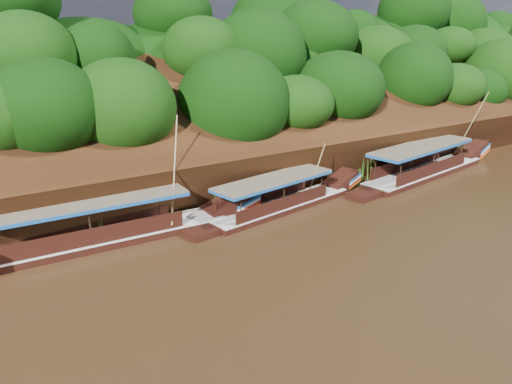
{
  "coord_description": "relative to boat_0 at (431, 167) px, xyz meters",
  "views": [
    {
      "loc": [
        -20.92,
        -18.53,
        11.84
      ],
      "look_at": [
        -4.18,
        7.0,
        1.71
      ],
      "focal_mm": 35.0,
      "sensor_mm": 36.0,
      "label": 1
    }
  ],
  "objects": [
    {
      "name": "ground",
      "position": [
        -13.65,
        -7.3,
        -0.62
      ],
      "size": [
        160.0,
        160.0,
        0.0
      ],
      "primitive_type": "plane",
      "color": "black",
      "rests_on": "ground"
    },
    {
      "name": "riverbank",
      "position": [
        -13.66,
        15.42,
        1.27
      ],
      "size": [
        120.0,
        30.06,
        19.4
      ],
      "color": "black",
      "rests_on": "ground"
    },
    {
      "name": "boat_0",
      "position": [
        0.0,
        0.0,
        0.0
      ],
      "size": [
        17.1,
        4.76,
        7.18
      ],
      "rotation": [
        0.0,
        0.0,
        0.15
      ],
      "color": "black",
      "rests_on": "ground"
    },
    {
      "name": "boat_1",
      "position": [
        -14.95,
        0.03,
        -0.09
      ],
      "size": [
        13.75,
        4.1,
        4.74
      ],
      "rotation": [
        0.0,
        0.0,
        0.16
      ],
      "color": "black",
      "rests_on": "ground"
    },
    {
      "name": "boat_2",
      "position": [
        -26.56,
        0.97,
        -0.0
      ],
      "size": [
        17.45,
        3.18,
        7.35
      ],
      "rotation": [
        0.0,
        0.0,
        -0.03
      ],
      "color": "black",
      "rests_on": "ground"
    },
    {
      "name": "reeds",
      "position": [
        -16.32,
        2.12,
        0.26
      ],
      "size": [
        49.5,
        2.01,
        2.23
      ],
      "color": "#32691A",
      "rests_on": "ground"
    }
  ]
}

